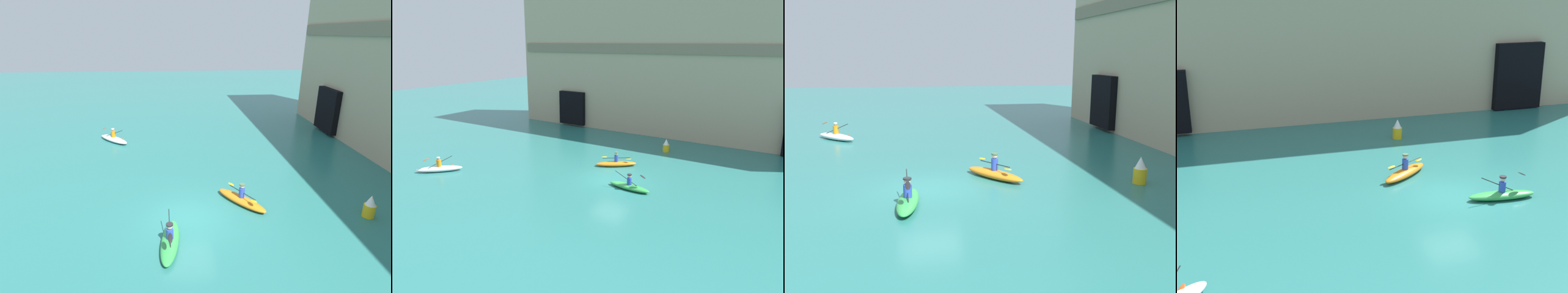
% 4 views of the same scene
% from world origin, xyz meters
% --- Properties ---
extents(ground_plane, '(120.00, 120.00, 0.00)m').
position_xyz_m(ground_plane, '(0.00, 0.00, 0.00)').
color(ground_plane, '#28706B').
extents(kayak_orange, '(2.93, 2.46, 1.13)m').
position_xyz_m(kayak_orange, '(-1.15, 2.88, 0.23)').
color(kayak_orange, orange).
rests_on(kayak_orange, ground).
extents(kayak_green, '(3.05, 1.02, 1.16)m').
position_xyz_m(kayak_green, '(1.89, -0.83, 0.22)').
color(kayak_green, green).
rests_on(kayak_green, ground).
extents(kayak_white, '(2.82, 2.87, 1.14)m').
position_xyz_m(kayak_white, '(-11.50, -5.41, 0.24)').
color(kayak_white, white).
rests_on(kayak_white, ground).
extents(marker_buoy, '(0.55, 0.55, 1.15)m').
position_xyz_m(marker_buoy, '(0.53, 8.75, 0.53)').
color(marker_buoy, yellow).
rests_on(marker_buoy, ground).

